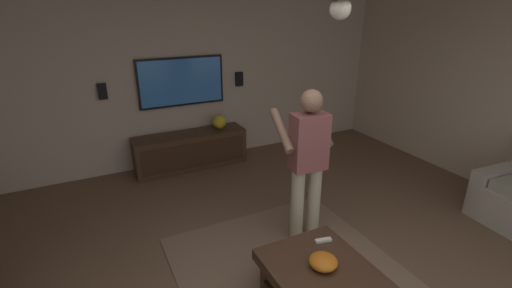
% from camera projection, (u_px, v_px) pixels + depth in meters
% --- Properties ---
extents(wall_back_tv, '(0.10, 6.94, 2.75)m').
position_uv_depth(wall_back_tv, '(187.00, 75.00, 5.42)').
color(wall_back_tv, '#BCA893').
rests_on(wall_back_tv, ground).
extents(coffee_table, '(1.00, 0.80, 0.40)m').
position_uv_depth(coffee_table, '(323.00, 281.00, 2.88)').
color(coffee_table, '#422B1C').
rests_on(coffee_table, ground).
extents(media_console, '(0.45, 1.70, 0.55)m').
position_uv_depth(media_console, '(191.00, 150.00, 5.51)').
color(media_console, '#422B1C').
rests_on(media_console, ground).
extents(tv, '(0.05, 1.30, 0.73)m').
position_uv_depth(tv, '(181.00, 82.00, 5.33)').
color(tv, black).
extents(person_standing, '(0.57, 0.57, 1.64)m').
position_uv_depth(person_standing, '(307.00, 158.00, 3.61)').
color(person_standing, '#C6B793').
rests_on(person_standing, ground).
extents(bowl, '(0.23, 0.23, 0.10)m').
position_uv_depth(bowl, '(323.00, 262.00, 2.86)').
color(bowl, orange).
rests_on(bowl, coffee_table).
extents(remote_white, '(0.08, 0.16, 0.02)m').
position_uv_depth(remote_white, '(323.00, 240.00, 3.19)').
color(remote_white, white).
rests_on(remote_white, coffee_table).
extents(vase_round, '(0.22, 0.22, 0.22)m').
position_uv_depth(vase_round, '(219.00, 122.00, 5.59)').
color(vase_round, gold).
rests_on(vase_round, media_console).
extents(wall_speaker_left, '(0.06, 0.12, 0.22)m').
position_uv_depth(wall_speaker_left, '(239.00, 79.00, 5.75)').
color(wall_speaker_left, black).
extents(wall_speaker_right, '(0.06, 0.12, 0.22)m').
position_uv_depth(wall_speaker_right, '(102.00, 91.00, 4.89)').
color(wall_speaker_right, black).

